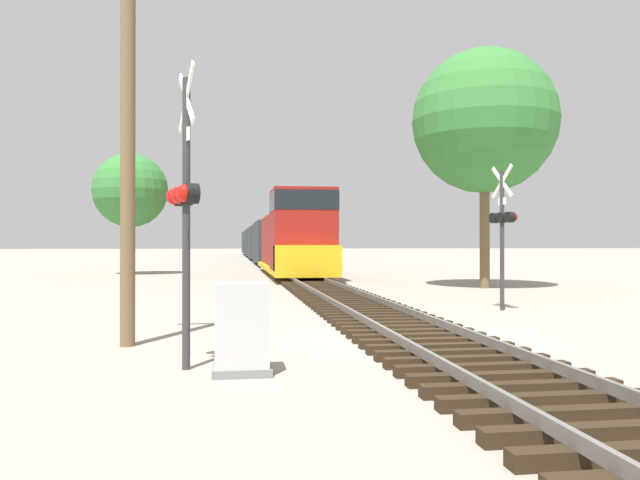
# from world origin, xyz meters

# --- Properties ---
(ground_plane) EXTENTS (400.00, 400.00, 0.00)m
(ground_plane) POSITION_xyz_m (0.00, 0.00, 0.00)
(ground_plane) COLOR gray
(rail_track_bed) EXTENTS (2.60, 160.00, 0.31)m
(rail_track_bed) POSITION_xyz_m (0.00, -0.00, 0.14)
(rail_track_bed) COLOR black
(rail_track_bed) RESTS_ON ground
(freight_train) EXTENTS (3.08, 80.60, 4.53)m
(freight_train) POSITION_xyz_m (0.00, 55.41, 1.93)
(freight_train) COLOR maroon
(freight_train) RESTS_ON ground
(crossing_signal_near) EXTENTS (0.56, 1.01, 4.52)m
(crossing_signal_near) POSITION_xyz_m (-4.26, -2.31, 2.52)
(crossing_signal_near) COLOR #333333
(crossing_signal_near) RESTS_ON ground
(crossing_signal_far) EXTENTS (0.49, 1.01, 4.07)m
(crossing_signal_far) POSITION_xyz_m (4.01, 4.75, 2.44)
(crossing_signal_far) COLOR #333333
(crossing_signal_far) RESTS_ON ground
(relay_cabinet) EXTENTS (0.84, 0.70, 1.31)m
(relay_cabinet) POSITION_xyz_m (-3.41, -2.76, 0.65)
(relay_cabinet) COLOR slate
(relay_cabinet) RESTS_ON ground
(utility_pole) EXTENTS (1.80, 0.27, 7.75)m
(utility_pole) POSITION_xyz_m (-5.44, 0.00, 4.02)
(utility_pole) COLOR brown
(utility_pole) RESTS_ON ground
(tree_far_right) EXTENTS (6.04, 6.04, 10.03)m
(tree_far_right) POSITION_xyz_m (7.01, 13.05, 6.99)
(tree_far_right) COLOR brown
(tree_far_right) RESTS_ON ground
(tree_mid_background) EXTENTS (4.45, 4.45, 7.29)m
(tree_mid_background) POSITION_xyz_m (-9.48, 26.90, 5.02)
(tree_mid_background) COLOR #473521
(tree_mid_background) RESTS_ON ground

